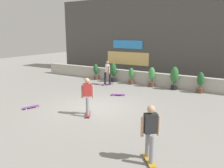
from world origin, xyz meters
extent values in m
plane|color=gray|center=(0.00, 0.00, 0.00)|extent=(48.00, 48.00, 0.00)
cube|color=#B2ADA3|center=(0.00, 6.00, 0.45)|extent=(18.00, 0.40, 0.90)
cube|color=#4C4947|center=(0.00, 10.00, 3.25)|extent=(20.00, 2.00, 6.50)
cube|color=#3399F2|center=(-2.95, 8.96, 2.60)|extent=(2.80, 0.08, 0.70)
cube|color=#F2CC72|center=(-2.95, 8.97, 1.40)|extent=(4.00, 0.06, 1.10)
cylinder|color=brown|center=(-3.92, 5.55, 0.15)|extent=(0.36, 0.36, 0.30)
cylinder|color=brown|center=(-3.92, 5.55, 0.38)|extent=(0.06, 0.06, 0.15)
ellipsoid|color=#235B2D|center=(-3.92, 5.55, 0.84)|extent=(0.38, 0.38, 0.78)
cylinder|color=black|center=(-2.35, 5.55, 0.15)|extent=(0.36, 0.36, 0.30)
cylinder|color=brown|center=(-2.35, 5.55, 0.38)|extent=(0.06, 0.06, 0.15)
ellipsoid|color=#235B2D|center=(-2.35, 5.55, 0.94)|extent=(0.48, 0.48, 0.98)
cylinder|color=brown|center=(-0.86, 5.55, 0.15)|extent=(0.36, 0.36, 0.30)
cylinder|color=brown|center=(-0.86, 5.55, 0.38)|extent=(0.06, 0.06, 0.15)
ellipsoid|color=#387F3D|center=(-0.86, 5.55, 0.81)|extent=(0.35, 0.35, 0.72)
cylinder|color=brown|center=(0.68, 5.55, 0.15)|extent=(0.36, 0.36, 0.30)
cylinder|color=brown|center=(0.68, 5.55, 0.38)|extent=(0.06, 0.06, 0.15)
ellipsoid|color=#428C47|center=(0.68, 5.55, 0.89)|extent=(0.43, 0.43, 0.89)
cylinder|color=black|center=(2.21, 5.55, 0.15)|extent=(0.36, 0.36, 0.30)
cylinder|color=brown|center=(2.21, 5.55, 0.38)|extent=(0.06, 0.06, 0.15)
ellipsoid|color=#2D6B33|center=(2.21, 5.55, 0.97)|extent=(0.51, 0.51, 1.04)
cylinder|color=brown|center=(3.80, 5.55, 0.15)|extent=(0.36, 0.36, 0.30)
cylinder|color=brown|center=(3.80, 5.55, 0.38)|extent=(0.06, 0.06, 0.15)
ellipsoid|color=#235B2D|center=(3.80, 5.55, 0.87)|extent=(0.41, 0.41, 0.84)
cube|color=maroon|center=(0.30, -1.07, 0.07)|extent=(0.61, 0.78, 0.02)
cylinder|color=silver|center=(0.09, -0.90, 0.03)|extent=(0.06, 0.06, 0.06)
cylinder|color=silver|center=(0.23, -0.81, 0.03)|extent=(0.06, 0.06, 0.06)
cylinder|color=silver|center=(0.38, -1.33, 0.03)|extent=(0.06, 0.06, 0.06)
cylinder|color=silver|center=(0.51, -1.24, 0.03)|extent=(0.06, 0.06, 0.06)
cylinder|color=gray|center=(0.20, -0.92, 0.49)|extent=(0.14, 0.14, 0.82)
cylinder|color=gray|center=(0.40, -1.22, 0.49)|extent=(0.14, 0.14, 0.82)
cube|color=red|center=(0.30, -1.07, 1.18)|extent=(0.41, 0.37, 0.56)
sphere|color=tan|center=(0.30, -1.07, 1.59)|extent=(0.22, 0.22, 0.22)
cylinder|color=tan|center=(0.11, -1.20, 1.10)|extent=(0.09, 0.09, 0.58)
cylinder|color=tan|center=(0.50, -0.94, 1.10)|extent=(0.09, 0.09, 0.58)
cube|color=#72338C|center=(-2.16, 4.47, 0.07)|extent=(0.63, 0.77, 0.02)
cylinder|color=silver|center=(-2.08, 4.73, 0.03)|extent=(0.06, 0.06, 0.06)
cylinder|color=silver|center=(-1.95, 4.64, 0.03)|extent=(0.06, 0.06, 0.06)
cylinder|color=silver|center=(-2.38, 4.30, 0.03)|extent=(0.06, 0.06, 0.06)
cylinder|color=silver|center=(-2.25, 4.21, 0.03)|extent=(0.06, 0.06, 0.06)
cylinder|color=black|center=(-2.06, 4.62, 0.49)|extent=(0.14, 0.14, 0.82)
cylinder|color=black|center=(-2.27, 4.32, 0.49)|extent=(0.14, 0.14, 0.82)
cube|color=white|center=(-2.16, 4.47, 1.18)|extent=(0.41, 0.37, 0.56)
sphere|color=#9E7051|center=(-2.16, 4.47, 1.59)|extent=(0.22, 0.22, 0.22)
cylinder|color=#9E7051|center=(-2.35, 4.61, 1.10)|extent=(0.09, 0.09, 0.58)
cylinder|color=#9E7051|center=(-1.97, 4.33, 1.10)|extent=(0.09, 0.09, 0.58)
cube|color=#BF8C26|center=(4.06, -3.17, 0.07)|extent=(0.67, 0.74, 0.02)
cylinder|color=silver|center=(4.29, -3.32, 0.03)|extent=(0.06, 0.06, 0.06)
cylinder|color=silver|center=(4.17, -3.42, 0.03)|extent=(0.06, 0.06, 0.06)
cylinder|color=silver|center=(3.96, -2.92, 0.03)|extent=(0.06, 0.06, 0.06)
cylinder|color=silver|center=(3.83, -3.02, 0.03)|extent=(0.06, 0.06, 0.06)
cylinder|color=gray|center=(4.18, -3.31, 0.49)|extent=(0.14, 0.14, 0.82)
cylinder|color=gray|center=(3.95, -3.03, 0.49)|extent=(0.14, 0.14, 0.82)
cube|color=#262628|center=(4.06, -3.17, 1.18)|extent=(0.40, 0.39, 0.56)
sphere|color=tan|center=(4.06, -3.17, 1.59)|extent=(0.22, 0.22, 0.22)
cylinder|color=tan|center=(4.24, -3.02, 1.10)|extent=(0.09, 0.09, 0.58)
cylinder|color=tan|center=(3.89, -3.32, 1.10)|extent=(0.09, 0.09, 0.58)
cube|color=#72338C|center=(-0.17, 2.45, 0.07)|extent=(0.80, 0.54, 0.02)
cylinder|color=silver|center=(0.03, 2.64, 0.03)|extent=(0.06, 0.05, 0.06)
cylinder|color=silver|center=(0.10, 2.50, 0.03)|extent=(0.06, 0.05, 0.06)
cylinder|color=silver|center=(-0.44, 2.41, 0.03)|extent=(0.06, 0.05, 0.06)
cylinder|color=silver|center=(-0.36, 2.26, 0.03)|extent=(0.06, 0.05, 0.06)
cube|color=#72338C|center=(-2.68, -1.73, 0.07)|extent=(0.44, 0.82, 0.02)
cylinder|color=silver|center=(-2.68, -1.45, 0.03)|extent=(0.05, 0.06, 0.06)
cylinder|color=silver|center=(-2.53, -1.50, 0.03)|extent=(0.05, 0.06, 0.06)
cylinder|color=silver|center=(-2.84, -1.95, 0.03)|extent=(0.05, 0.06, 0.06)
cylinder|color=silver|center=(-2.69, -2.00, 0.03)|extent=(0.05, 0.06, 0.06)
camera|label=1|loc=(6.20, -8.75, 3.62)|focal=36.63mm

